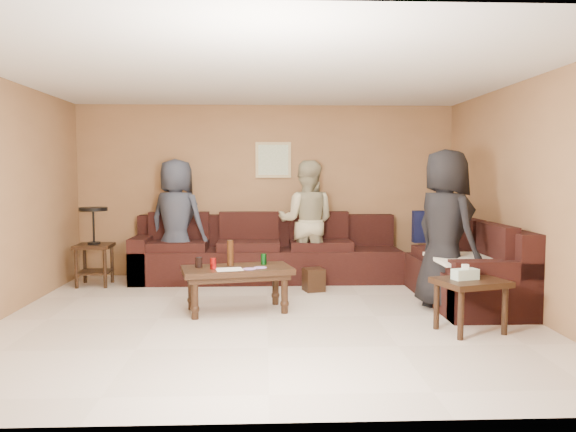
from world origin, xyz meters
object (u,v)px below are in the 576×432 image
(sectional_sofa, at_px, (329,263))
(waste_bin, at_px, (314,280))
(coffee_table, at_px, (237,274))
(person_left, at_px, (177,221))
(person_middle, at_px, (307,221))
(end_table_left, at_px, (94,245))
(person_right, at_px, (445,230))
(side_table_right, at_px, (470,287))

(sectional_sofa, height_order, waste_bin, sectional_sofa)
(sectional_sofa, relative_size, coffee_table, 3.67)
(person_left, bearing_deg, waste_bin, -178.13)
(waste_bin, relative_size, person_middle, 0.17)
(end_table_left, xyz_separation_m, person_right, (4.28, -1.48, 0.33))
(side_table_right, bearing_deg, sectional_sofa, 117.33)
(person_left, relative_size, person_right, 0.96)
(sectional_sofa, height_order, person_middle, person_middle)
(end_table_left, bearing_deg, sectional_sofa, -4.48)
(coffee_table, distance_m, person_right, 2.34)
(coffee_table, xyz_separation_m, person_right, (2.30, 0.02, 0.47))
(end_table_left, bearing_deg, waste_bin, -9.20)
(person_left, distance_m, person_middle, 1.80)
(side_table_right, xyz_separation_m, waste_bin, (-1.32, 1.91, -0.29))
(coffee_table, xyz_separation_m, side_table_right, (2.25, -0.88, 0.02))
(person_left, distance_m, person_right, 3.63)
(sectional_sofa, xyz_separation_m, end_table_left, (-3.13, 0.25, 0.22))
(sectional_sofa, bearing_deg, waste_bin, -133.90)
(person_left, relative_size, person_middle, 1.01)
(side_table_right, bearing_deg, waste_bin, 124.68)
(end_table_left, bearing_deg, side_table_right, -29.36)
(waste_bin, distance_m, person_left, 2.09)
(sectional_sofa, height_order, person_right, person_right)
(coffee_table, bearing_deg, end_table_left, 142.89)
(side_table_right, distance_m, person_right, 1.01)
(person_right, bearing_deg, waste_bin, 30.93)
(side_table_right, bearing_deg, coffee_table, 158.59)
(end_table_left, height_order, side_table_right, end_table_left)
(coffee_table, distance_m, person_left, 2.00)
(person_left, bearing_deg, side_table_right, 163.11)
(side_table_right, xyz_separation_m, person_middle, (-1.37, 2.54, 0.41))
(person_middle, bearing_deg, person_left, 8.76)
(side_table_right, distance_m, person_middle, 2.91)
(person_left, height_order, person_middle, person_left)
(sectional_sofa, distance_m, person_right, 1.78)
(person_middle, bearing_deg, end_table_left, 14.05)
(coffee_table, height_order, person_right, person_right)
(side_table_right, height_order, person_middle, person_middle)
(end_table_left, xyz_separation_m, person_middle, (2.86, 0.16, 0.29))
(sectional_sofa, distance_m, person_middle, 0.70)
(end_table_left, bearing_deg, person_right, -19.07)
(person_left, xyz_separation_m, person_middle, (1.79, -0.07, -0.01))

